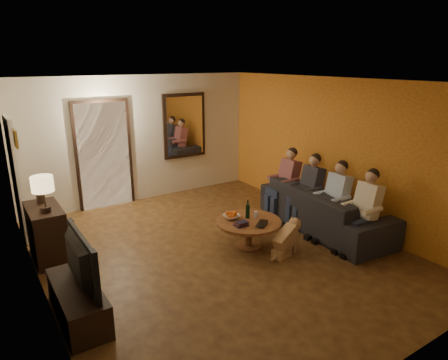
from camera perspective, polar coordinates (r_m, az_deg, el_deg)
floor at (r=6.36m, az=-0.80°, el=-10.20°), size 5.00×6.00×0.01m
ceiling at (r=5.67m, az=-0.91°, el=13.91°), size 5.00×6.00×0.01m
back_wall at (r=8.50m, az=-11.78°, el=5.73°), size 5.00×0.02×2.60m
front_wall at (r=3.85m, az=24.07°, el=-9.13°), size 5.00×0.02×2.60m
left_wall at (r=5.07m, az=-25.51°, el=-3.15°), size 0.02×6.00×2.60m
right_wall at (r=7.48m, az=15.60°, el=3.95°), size 0.02×6.00×2.60m
orange_accent at (r=7.47m, az=15.55°, el=3.94°), size 0.01×6.00×2.60m
kitchen_doorway at (r=8.29m, az=-16.76°, el=3.30°), size 1.00×0.06×2.10m
door_trim at (r=8.28m, az=-16.74°, el=3.29°), size 1.12×0.04×2.22m
fridge_glimpse at (r=8.40m, az=-15.06°, el=2.56°), size 0.45×0.03×1.70m
mirror_frame at (r=8.84m, az=-5.68°, el=7.73°), size 1.00×0.05×1.40m
mirror_glass at (r=8.81m, az=-5.59°, el=7.71°), size 0.86×0.02×1.26m
white_door at (r=7.35m, az=-27.58°, el=0.15°), size 0.06×0.85×2.04m
framed_art at (r=6.20m, az=-27.66°, el=5.27°), size 0.03×0.28×0.24m
art_canvas at (r=6.20m, az=-27.52°, el=5.29°), size 0.01×0.22×0.18m
dresser at (r=6.56m, az=-23.98°, el=-6.93°), size 0.45×0.92×0.81m
table_lamp at (r=6.13m, az=-24.37°, el=-1.85°), size 0.30×0.30×0.54m
flower_vase at (r=6.56m, az=-24.96°, el=-1.21°), size 0.14×0.14×0.44m
tv_stand at (r=5.10m, az=-20.14°, el=-16.06°), size 0.45×1.23×0.41m
tv at (r=4.85m, az=-20.76°, el=-10.86°), size 1.10×0.14×0.63m
sofa at (r=7.27m, az=14.12°, el=-3.90°), size 2.68×1.26×0.76m
person_a at (r=6.59m, az=19.37°, el=-4.51°), size 0.60×0.40×1.20m
person_b at (r=6.94m, az=15.48°, el=-3.07°), size 0.60×0.40×1.20m
person_c at (r=7.32m, az=12.00°, el=-1.76°), size 0.60×0.40×1.20m
person_d at (r=7.73m, az=8.88°, el=-0.59°), size 0.60×0.40×1.20m
dog at (r=6.22m, az=8.86°, el=-8.16°), size 0.60×0.36×0.56m
coffee_table at (r=6.44m, az=3.52°, el=-7.65°), size 1.28×1.28×0.45m
bowl at (r=6.40m, az=1.08°, el=-5.25°), size 0.26×0.26×0.06m
oranges at (r=6.38m, az=1.09°, el=-4.68°), size 0.20×0.20×0.08m
wine_bottle at (r=6.39m, az=3.41°, el=-4.13°), size 0.07×0.07×0.31m
wine_glass at (r=6.47m, az=4.58°, el=-4.90°), size 0.06×0.06×0.10m
book_stack at (r=6.14m, az=2.46°, el=-6.24°), size 0.20×0.15×0.07m
laptop at (r=6.20m, az=5.85°, el=-6.31°), size 0.39×0.37×0.03m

